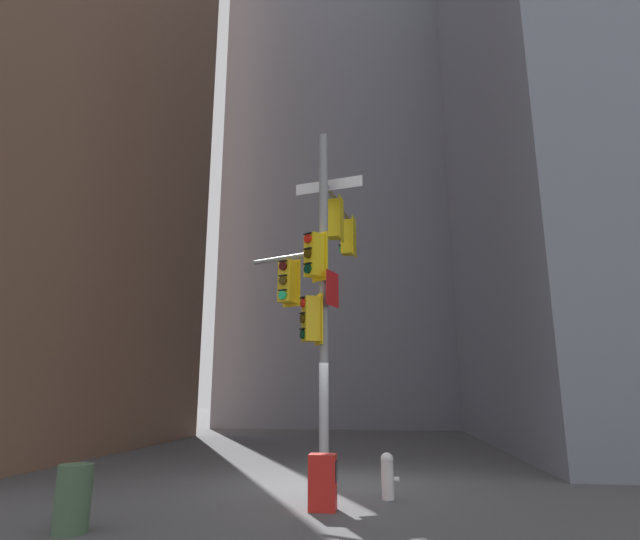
{
  "coord_description": "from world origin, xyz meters",
  "views": [
    {
      "loc": [
        1.37,
        -11.56,
        1.83
      ],
      "look_at": [
        -0.09,
        0.06,
        4.63
      ],
      "focal_mm": 29.23,
      "sensor_mm": 36.0,
      "label": 1
    }
  ],
  "objects_px": {
    "signal_pole_assembly": "(322,271)",
    "trash_bin": "(73,498)",
    "newspaper_box": "(323,482)",
    "fire_hydrant": "(388,475)"
  },
  "relations": [
    {
      "from": "fire_hydrant",
      "to": "newspaper_box",
      "type": "relative_size",
      "value": 0.92
    },
    {
      "from": "trash_bin",
      "to": "newspaper_box",
      "type": "bearing_deg",
      "value": 29.29
    },
    {
      "from": "signal_pole_assembly",
      "to": "trash_bin",
      "type": "relative_size",
      "value": 9.05
    },
    {
      "from": "newspaper_box",
      "to": "trash_bin",
      "type": "xyz_separation_m",
      "value": [
        -3.23,
        -1.81,
        0.0
      ]
    },
    {
      "from": "trash_bin",
      "to": "fire_hydrant",
      "type": "bearing_deg",
      "value": 33.83
    },
    {
      "from": "signal_pole_assembly",
      "to": "newspaper_box",
      "type": "height_order",
      "value": "signal_pole_assembly"
    },
    {
      "from": "fire_hydrant",
      "to": "newspaper_box",
      "type": "height_order",
      "value": "newspaper_box"
    },
    {
      "from": "signal_pole_assembly",
      "to": "newspaper_box",
      "type": "bearing_deg",
      "value": -82.74
    },
    {
      "from": "signal_pole_assembly",
      "to": "trash_bin",
      "type": "xyz_separation_m",
      "value": [
        -2.84,
        -4.9,
        -4.26
      ]
    },
    {
      "from": "fire_hydrant",
      "to": "newspaper_box",
      "type": "distance_m",
      "value": 1.49
    }
  ]
}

